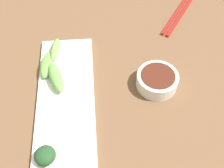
% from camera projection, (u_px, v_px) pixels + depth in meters
% --- Properties ---
extents(tabletop, '(2.10, 2.10, 0.02)m').
position_uv_depth(tabletop, '(111.00, 88.00, 0.75)').
color(tabletop, brown).
rests_on(tabletop, ground).
extents(sauce_bowl, '(0.10, 0.10, 0.04)m').
position_uv_depth(sauce_bowl, '(157.00, 80.00, 0.73)').
color(sauce_bowl, silver).
rests_on(sauce_bowl, tabletop).
extents(serving_plate, '(0.14, 0.38, 0.01)m').
position_uv_depth(serving_plate, '(66.00, 96.00, 0.72)').
color(serving_plate, white).
rests_on(serving_plate, tabletop).
extents(broccoli_stalk_0, '(0.04, 0.09, 0.02)m').
position_uv_depth(broccoli_stalk_0, '(47.00, 65.00, 0.76)').
color(broccoli_stalk_0, '#66B849').
rests_on(broccoli_stalk_0, serving_plate).
extents(broccoli_stalk_1, '(0.06, 0.10, 0.03)m').
position_uv_depth(broccoli_stalk_1, '(56.00, 77.00, 0.72)').
color(broccoli_stalk_1, '#66B24C').
rests_on(broccoli_stalk_1, serving_plate).
extents(broccoli_leafy_2, '(0.05, 0.05, 0.03)m').
position_uv_depth(broccoli_leafy_2, '(45.00, 156.00, 0.60)').
color(broccoli_leafy_2, '#204622').
rests_on(broccoli_leafy_2, serving_plate).
extents(broccoli_stalk_3, '(0.03, 0.09, 0.03)m').
position_uv_depth(broccoli_stalk_3, '(55.00, 50.00, 0.78)').
color(broccoli_stalk_3, '#6EA050').
rests_on(broccoli_stalk_3, serving_plate).
extents(chopsticks, '(0.15, 0.20, 0.01)m').
position_uv_depth(chopsticks, '(179.00, 13.00, 0.91)').
color(chopsticks, red).
rests_on(chopsticks, tabletop).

